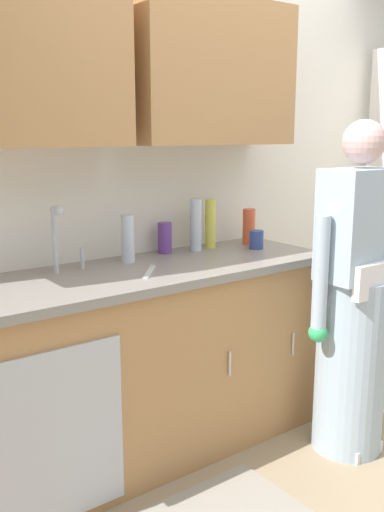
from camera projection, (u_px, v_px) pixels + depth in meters
The scene contains 13 objects.
ground_plane at pixel (327, 477), 2.64m from camera, with size 9.00×9.00×0.00m, color #998466.
kitchen_wall_with_uppers at pixel (177, 149), 3.03m from camera, with size 4.80×0.44×2.70m.
counter_cabinet at pixel (143, 366), 2.77m from camera, with size 1.90×0.62×0.90m.
countertop at pixel (142, 272), 2.67m from camera, with size 1.96×0.66×0.04m, color gray.
sink at pixel (79, 281), 2.49m from camera, with size 0.50×0.36×0.35m.
person_at_sink at pixel (353, 316), 2.76m from camera, with size 0.55×0.34×1.62m.
bottle_soap at pixel (128, 239), 2.77m from camera, with size 0.06×0.06×0.23m, color silver.
bottle_water_tall at pixel (249, 226), 3.24m from camera, with size 0.07×0.07×0.20m, color #E05933.
bottle_water_short at pixel (210, 224), 3.11m from camera, with size 0.06×0.06×0.27m, color #D8D14C.
bottle_dish_liquid at pixel (196, 225), 3.04m from camera, with size 0.06×0.06×0.28m, color silver.
bottle_cleaner_spray at pixel (165, 238), 2.99m from camera, with size 0.07×0.07×0.16m, color #66388C.
cup_by_sink at pixel (256, 240), 3.11m from camera, with size 0.08×0.08×0.10m, color #33478C.
knife_on_counter at pixel (149, 272), 2.59m from camera, with size 0.24×0.02×0.01m, color silver.
Camera 1 is at (-1.92, -1.52, 1.56)m, focal length 40.11 mm.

